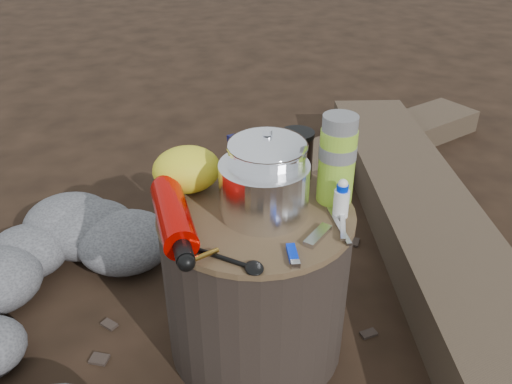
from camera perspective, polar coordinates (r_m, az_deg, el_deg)
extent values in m
plane|color=black|center=(1.50, 0.00, -15.89)|extent=(60.00, 60.00, 0.00)
cylinder|color=black|center=(1.36, 0.00, -9.69)|extent=(0.46, 0.46, 0.43)
cube|color=#423427|center=(1.89, 18.11, -3.33)|extent=(0.70, 1.96, 0.16)
cube|color=#423427|center=(2.46, 12.34, 5.06)|extent=(1.29, 0.69, 0.11)
cylinder|color=silver|center=(1.19, 0.88, 0.36)|extent=(0.21, 0.21, 0.13)
cylinder|color=white|center=(1.21, 1.21, 2.46)|extent=(0.18, 0.18, 0.18)
cylinder|color=#96CB30|center=(1.24, 8.85, 3.50)|extent=(0.09, 0.09, 0.22)
cylinder|color=black|center=(1.35, 4.44, 4.05)|extent=(0.08, 0.08, 0.13)
ellipsoid|color=yellow|center=(1.30, -7.58, 2.46)|extent=(0.17, 0.14, 0.12)
cube|color=#0C0C47|center=(1.33, -0.80, 3.90)|extent=(0.10, 0.05, 0.13)
cube|color=#0026DE|center=(1.09, 4.00, -6.68)|extent=(0.03, 0.07, 0.01)
cube|color=#B6B5BA|center=(1.14, 6.76, -4.76)|extent=(0.08, 0.08, 0.01)
cylinder|color=white|center=(1.20, 9.32, -0.87)|extent=(0.04, 0.04, 0.09)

